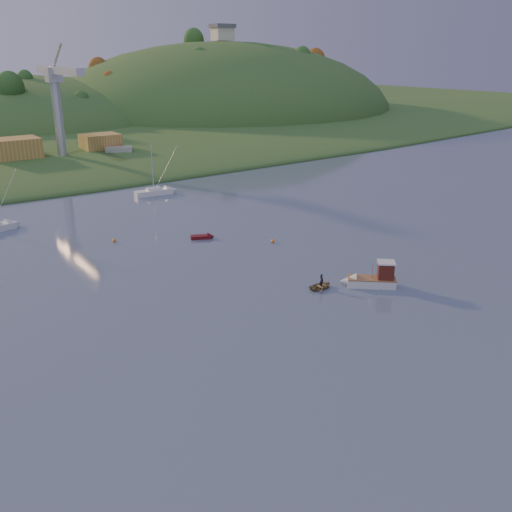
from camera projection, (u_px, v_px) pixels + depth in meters
shore_slope at (8, 144)px, 168.60m from camera, size 640.00×150.00×7.00m
hill_center at (6, 126)px, 208.51m from camera, size 140.00×120.00×36.00m
hill_right at (224, 116)px, 243.61m from camera, size 150.00×130.00×60.00m
hilltop_house at (223, 32)px, 232.32m from camera, size 9.00×7.00×6.45m
wharf at (73, 159)px, 138.03m from camera, size 42.00×16.00×2.40m
shed_west at (14, 149)px, 130.45m from camera, size 11.00×8.00×4.80m
shed_east at (101, 142)px, 142.86m from camera, size 9.00×7.00×4.00m
dock_crane at (58, 92)px, 128.23m from camera, size 3.20×28.00×20.30m
fishing_boat at (368, 279)px, 66.18m from camera, size 6.18×5.75×4.12m
sailboat_far at (154, 191)px, 108.57m from camera, size 7.39×2.81×10.02m
canoe at (321, 286)px, 65.70m from camera, size 3.03×2.17×0.62m
paddler at (321, 282)px, 65.55m from camera, size 0.37×0.56×1.54m
red_tender at (206, 237)px, 83.41m from camera, size 3.67×2.55×1.19m
work_vessel at (119, 157)px, 140.50m from camera, size 15.80×10.94×3.84m
buoy_0 at (273, 241)px, 81.53m from camera, size 0.50×0.50×0.50m
buoy_2 at (114, 240)px, 81.82m from camera, size 0.50×0.50×0.50m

